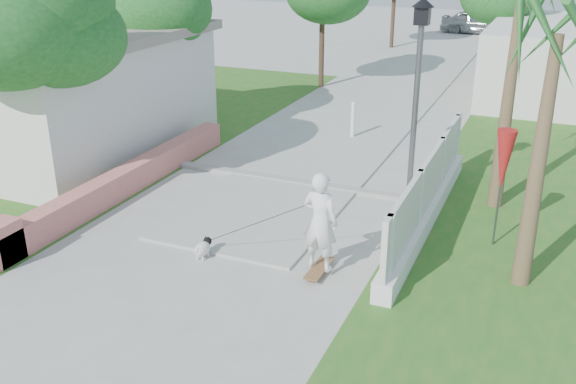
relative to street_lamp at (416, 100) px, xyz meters
The scene contains 16 objects.
ground 6.67m from the street_lamp, 117.80° to the right, with size 90.00×90.00×0.00m, color #B7B7B2.
path_strip 14.98m from the street_lamp, 101.31° to the left, with size 3.20×36.00×0.06m, color #B7B7B2.
curb 3.78m from the street_lamp, behind, with size 6.50×0.25×0.10m, color #999993.
grass_left 10.49m from the street_lamp, 165.83° to the left, with size 8.00×20.00×0.01m, color #296620.
pink_wall 6.83m from the street_lamp, 162.57° to the right, with size 0.45×8.20×0.80m.
house_left 10.94m from the street_lamp, behind, with size 8.40×7.40×3.23m.
lattice_fence 2.01m from the street_lamp, 44.82° to the right, with size 0.35×7.00×1.50m.
street_lamp is the anchor object (origin of this frame).
bollard 5.56m from the street_lamp, 120.96° to the left, with size 0.14×0.14×1.09m.
patio_umbrella 2.27m from the street_lamp, 27.76° to the right, with size 0.36×0.36×2.30m.
tree_left_near 7.92m from the street_lamp, 161.15° to the right, with size 3.60×3.60×5.28m.
tree_left_mid 8.96m from the street_lamp, 160.42° to the left, with size 3.20×3.20×4.85m.
palm_near 3.72m from the street_lamp, 42.61° to the right, with size 1.80×1.80×4.70m.
skateboarder 3.92m from the street_lamp, 111.01° to the right, with size 2.53×0.95×1.90m.
dog 5.20m from the street_lamp, 129.25° to the right, with size 0.24×0.54×0.37m.
parked_car 27.06m from the street_lamp, 94.88° to the left, with size 1.63×4.05×1.38m, color #9A9BA1.
Camera 1 is at (5.50, -7.23, 5.60)m, focal length 40.00 mm.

